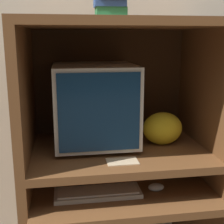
# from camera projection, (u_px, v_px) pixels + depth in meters

# --- Properties ---
(wall_back) EXTENTS (6.00, 0.06, 2.60)m
(wall_back) POSITION_uv_depth(u_px,v_px,m) (108.00, 44.00, 1.82)
(wall_back) COLOR beige
(wall_back) RESTS_ON ground_plane
(desk_base) EXTENTS (0.93, 0.69, 0.63)m
(desk_base) POSITION_uv_depth(u_px,v_px,m) (120.00, 221.00, 1.62)
(desk_base) COLOR brown
(desk_base) RESTS_ON ground_plane
(desk_monitor_shelf) EXTENTS (0.93, 0.63, 0.17)m
(desk_monitor_shelf) POSITION_uv_depth(u_px,v_px,m) (119.00, 154.00, 1.58)
(desk_monitor_shelf) COLOR brown
(desk_monitor_shelf) RESTS_ON desk_base
(hutch_upper) EXTENTS (0.93, 0.63, 0.62)m
(hutch_upper) POSITION_uv_depth(u_px,v_px,m) (118.00, 65.00, 1.51)
(hutch_upper) COLOR brown
(hutch_upper) RESTS_ON desk_monitor_shelf
(crt_monitor) EXTENTS (0.40, 0.43, 0.41)m
(crt_monitor) POSITION_uv_depth(u_px,v_px,m) (95.00, 104.00, 1.57)
(crt_monitor) COLOR beige
(crt_monitor) RESTS_ON desk_monitor_shelf
(keyboard) EXTENTS (0.40, 0.14, 0.03)m
(keyboard) POSITION_uv_depth(u_px,v_px,m) (98.00, 192.00, 1.43)
(keyboard) COLOR beige
(keyboard) RESTS_ON desk_base
(mouse) EXTENTS (0.08, 0.05, 0.03)m
(mouse) POSITION_uv_depth(u_px,v_px,m) (156.00, 187.00, 1.48)
(mouse) COLOR #B7B7B7
(mouse) RESTS_ON desk_base
(snack_bag) EXTENTS (0.20, 0.15, 0.17)m
(snack_bag) POSITION_uv_depth(u_px,v_px,m) (163.00, 128.00, 1.60)
(snack_bag) COLOR gold
(snack_bag) RESTS_ON desk_monitor_shelf
(book_stack) EXTENTS (0.16, 0.12, 0.14)m
(book_stack) POSITION_uv_depth(u_px,v_px,m) (111.00, 6.00, 1.50)
(book_stack) COLOR beige
(book_stack) RESTS_ON hutch_upper
(paper_card) EXTENTS (0.14, 0.09, 0.00)m
(paper_card) POSITION_uv_depth(u_px,v_px,m) (122.00, 161.00, 1.39)
(paper_card) COLOR #CCB28C
(paper_card) RESTS_ON desk_monitor_shelf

